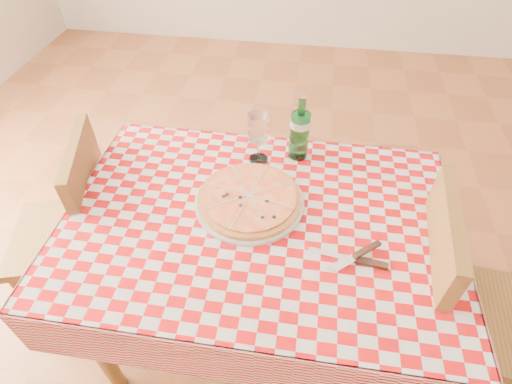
{
  "coord_description": "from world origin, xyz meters",
  "views": [
    {
      "loc": [
        0.12,
        -0.87,
        1.75
      ],
      "look_at": [
        -0.02,
        0.06,
        0.82
      ],
      "focal_mm": 28.0,
      "sensor_mm": 36.0,
      "label": 1
    }
  ],
  "objects_px": {
    "chair_far": "(77,221)",
    "chair_near": "(447,297)",
    "dining_table": "(259,237)",
    "wine_glass": "(259,138)",
    "pizza_plate": "(249,198)",
    "water_bottle": "(300,126)"
  },
  "relations": [
    {
      "from": "chair_far",
      "to": "chair_near",
      "type": "bearing_deg",
      "value": 157.4
    },
    {
      "from": "dining_table",
      "to": "wine_glass",
      "type": "distance_m",
      "value": 0.36
    },
    {
      "from": "chair_far",
      "to": "pizza_plate",
      "type": "height_order",
      "value": "chair_far"
    },
    {
      "from": "dining_table",
      "to": "chair_far",
      "type": "xyz_separation_m",
      "value": [
        -0.77,
        0.09,
        -0.15
      ]
    },
    {
      "from": "pizza_plate",
      "to": "wine_glass",
      "type": "relative_size",
      "value": 1.87
    },
    {
      "from": "chair_far",
      "to": "dining_table",
      "type": "bearing_deg",
      "value": 156.91
    },
    {
      "from": "wine_glass",
      "to": "pizza_plate",
      "type": "bearing_deg",
      "value": -89.18
    },
    {
      "from": "dining_table",
      "to": "water_bottle",
      "type": "xyz_separation_m",
      "value": [
        0.1,
        0.35,
        0.24
      ]
    },
    {
      "from": "chair_near",
      "to": "wine_glass",
      "type": "xyz_separation_m",
      "value": [
        -0.71,
        0.36,
        0.33
      ]
    },
    {
      "from": "water_bottle",
      "to": "chair_far",
      "type": "bearing_deg",
      "value": -163.38
    },
    {
      "from": "pizza_plate",
      "to": "wine_glass",
      "type": "bearing_deg",
      "value": 90.82
    },
    {
      "from": "water_bottle",
      "to": "wine_glass",
      "type": "height_order",
      "value": "water_bottle"
    },
    {
      "from": "dining_table",
      "to": "chair_near",
      "type": "distance_m",
      "value": 0.68
    },
    {
      "from": "chair_far",
      "to": "wine_glass",
      "type": "relative_size",
      "value": 4.43
    },
    {
      "from": "chair_far",
      "to": "water_bottle",
      "type": "distance_m",
      "value": 0.99
    },
    {
      "from": "chair_far",
      "to": "wine_glass",
      "type": "height_order",
      "value": "wine_glass"
    },
    {
      "from": "chair_far",
      "to": "pizza_plate",
      "type": "xyz_separation_m",
      "value": [
        0.73,
        -0.02,
        0.27
      ]
    },
    {
      "from": "chair_near",
      "to": "pizza_plate",
      "type": "relative_size",
      "value": 2.47
    },
    {
      "from": "pizza_plate",
      "to": "wine_glass",
      "type": "distance_m",
      "value": 0.25
    },
    {
      "from": "chair_far",
      "to": "water_bottle",
      "type": "bearing_deg",
      "value": 179.99
    },
    {
      "from": "dining_table",
      "to": "chair_far",
      "type": "relative_size",
      "value": 1.34
    },
    {
      "from": "dining_table",
      "to": "chair_far",
      "type": "bearing_deg",
      "value": 173.54
    }
  ]
}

